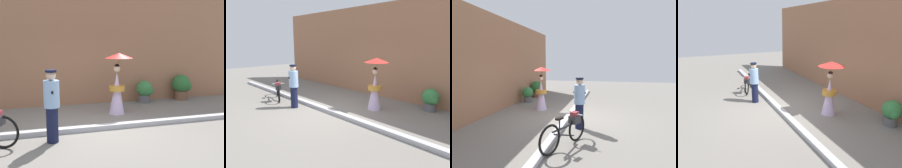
# 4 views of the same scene
# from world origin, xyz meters

# --- Properties ---
(ground_plane) EXTENTS (30.00, 30.00, 0.00)m
(ground_plane) POSITION_xyz_m (0.00, 0.00, 0.00)
(ground_plane) COLOR gray
(building_wall) EXTENTS (14.00, 0.40, 4.03)m
(building_wall) POSITION_xyz_m (0.00, 3.33, 2.01)
(building_wall) COLOR #9E6B4C
(building_wall) RESTS_ON ground_plane
(sidewalk_curb) EXTENTS (14.00, 0.20, 0.12)m
(sidewalk_curb) POSITION_xyz_m (0.00, 0.00, 0.06)
(sidewalk_curb) COLOR #B2B2B7
(sidewalk_curb) RESTS_ON ground_plane
(bicycle_near_officer) EXTENTS (1.66, 0.81, 0.81)m
(bicycle_near_officer) POSITION_xyz_m (-2.60, -0.46, 0.43)
(bicycle_near_officer) COLOR black
(bicycle_near_officer) RESTS_ON ground_plane
(person_officer) EXTENTS (0.34, 0.38, 1.61)m
(person_officer) POSITION_xyz_m (-1.16, -0.57, 0.85)
(person_officer) COLOR #141938
(person_officer) RESTS_ON ground_plane
(person_with_parasol) EXTENTS (0.86, 0.86, 1.87)m
(person_with_parasol) POSITION_xyz_m (1.02, 1.44, 0.97)
(person_with_parasol) COLOR silver
(person_with_parasol) RESTS_ON ground_plane
(potted_plant_small) EXTENTS (0.59, 0.58, 0.81)m
(potted_plant_small) POSITION_xyz_m (2.51, 2.70, 0.44)
(potted_plant_small) COLOR #59595B
(potted_plant_small) RESTS_ON ground_plane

